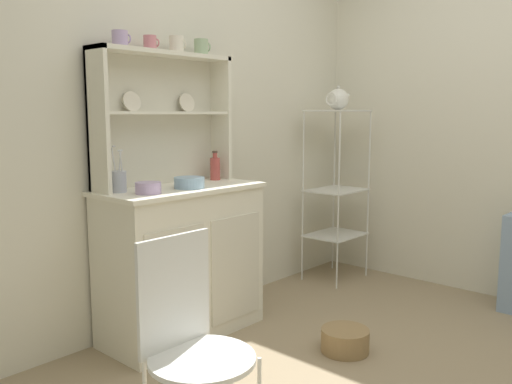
# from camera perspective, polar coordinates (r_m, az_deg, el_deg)

# --- Properties ---
(wall_back) EXTENTS (3.84, 0.05, 2.50)m
(wall_back) POSITION_cam_1_polar(r_m,az_deg,el_deg) (3.34, -7.53, 8.14)
(wall_back) COLOR silver
(wall_back) RESTS_ON ground
(hutch_cabinet) EXTENTS (0.94, 0.45, 0.85)m
(hutch_cabinet) POSITION_cam_1_polar(r_m,az_deg,el_deg) (3.09, -7.85, -7.11)
(hutch_cabinet) COLOR silver
(hutch_cabinet) RESTS_ON ground
(hutch_shelf_unit) EXTENTS (0.88, 0.18, 0.74)m
(hutch_shelf_unit) POSITION_cam_1_polar(r_m,az_deg,el_deg) (3.10, -10.13, 8.65)
(hutch_shelf_unit) COLOR silver
(hutch_shelf_unit) RESTS_ON hutch_cabinet
(bakers_rack) EXTENTS (0.43, 0.33, 1.28)m
(bakers_rack) POSITION_cam_1_polar(r_m,az_deg,el_deg) (4.08, 8.53, 1.50)
(bakers_rack) COLOR silver
(bakers_rack) RESTS_ON ground
(wire_chair) EXTENTS (0.36, 0.36, 0.85)m
(wire_chair) POSITION_cam_1_polar(r_m,az_deg,el_deg) (1.88, -6.99, -14.87)
(wire_chair) COLOR white
(wire_chair) RESTS_ON ground
(floor_basket) EXTENTS (0.26, 0.26, 0.12)m
(floor_basket) POSITION_cam_1_polar(r_m,az_deg,el_deg) (3.00, 9.44, -15.27)
(floor_basket) COLOR #93754C
(floor_basket) RESTS_ON ground
(cup_lilac_0) EXTENTS (0.09, 0.08, 0.08)m
(cup_lilac_0) POSITION_cam_1_polar(r_m,az_deg,el_deg) (2.93, -14.23, 15.50)
(cup_lilac_0) COLOR #B79ECC
(cup_lilac_0) RESTS_ON hutch_shelf_unit
(cup_rose_1) EXTENTS (0.08, 0.07, 0.08)m
(cup_rose_1) POSITION_cam_1_polar(r_m,az_deg,el_deg) (3.04, -11.17, 15.28)
(cup_rose_1) COLOR #D17A84
(cup_rose_1) RESTS_ON hutch_shelf_unit
(cup_cream_2) EXTENTS (0.09, 0.08, 0.09)m
(cup_cream_2) POSITION_cam_1_polar(r_m,az_deg,el_deg) (3.16, -8.42, 15.24)
(cup_cream_2) COLOR silver
(cup_cream_2) RESTS_ON hutch_shelf_unit
(cup_sage_3) EXTENTS (0.10, 0.08, 0.09)m
(cup_sage_3) POSITION_cam_1_polar(r_m,az_deg,el_deg) (3.28, -5.82, 15.03)
(cup_sage_3) COLOR #9EB78E
(cup_sage_3) RESTS_ON hutch_shelf_unit
(bowl_mixing_large) EXTENTS (0.13, 0.13, 0.06)m
(bowl_mixing_large) POSITION_cam_1_polar(r_m,az_deg,el_deg) (2.78, -11.37, 0.43)
(bowl_mixing_large) COLOR #B79ECC
(bowl_mixing_large) RESTS_ON hutch_cabinet
(bowl_floral_medium) EXTENTS (0.17, 0.17, 0.06)m
(bowl_floral_medium) POSITION_cam_1_polar(r_m,az_deg,el_deg) (2.95, -7.10, 1.00)
(bowl_floral_medium) COLOR #8EB2D1
(bowl_floral_medium) RESTS_ON hutch_cabinet
(jam_bottle) EXTENTS (0.06, 0.06, 0.18)m
(jam_bottle) POSITION_cam_1_polar(r_m,az_deg,el_deg) (3.29, -4.36, 2.57)
(jam_bottle) COLOR #B74C47
(jam_bottle) RESTS_ON hutch_cabinet
(utensil_jar) EXTENTS (0.08, 0.08, 0.24)m
(utensil_jar) POSITION_cam_1_polar(r_m,az_deg,el_deg) (2.85, -14.38, 1.16)
(utensil_jar) COLOR #B2B7C6
(utensil_jar) RESTS_ON hutch_cabinet
(porcelain_teapot) EXTENTS (0.25, 0.16, 0.18)m
(porcelain_teapot) POSITION_cam_1_polar(r_m,az_deg,el_deg) (4.05, 8.70, 9.72)
(porcelain_teapot) COLOR white
(porcelain_teapot) RESTS_ON bakers_rack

